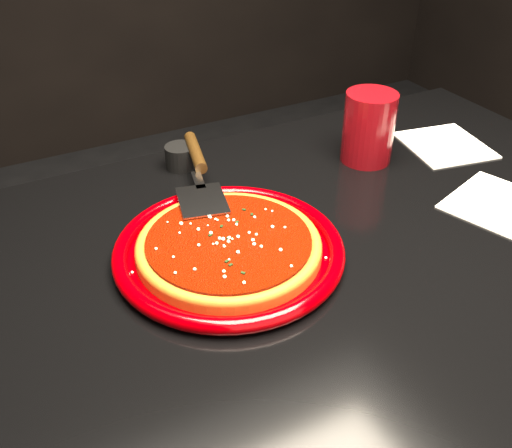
{
  "coord_description": "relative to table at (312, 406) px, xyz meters",
  "views": [
    {
      "loc": [
        -0.41,
        -0.55,
        1.26
      ],
      "look_at": [
        -0.08,
        0.07,
        0.77
      ],
      "focal_mm": 40.0,
      "sensor_mm": 36.0,
      "label": 1
    }
  ],
  "objects": [
    {
      "name": "napkin_a",
      "position": [
        0.32,
        -0.05,
        0.38
      ],
      "size": [
        0.2,
        0.2,
        0.0
      ],
      "primitive_type": "cube",
      "rotation": [
        0.0,
        0.0,
        0.32
      ],
      "color": "white",
      "rests_on": "table"
    },
    {
      "name": "plate",
      "position": [
        -0.14,
        0.04,
        0.39
      ],
      "size": [
        0.34,
        0.34,
        0.02
      ],
      "primitive_type": "cylinder",
      "rotation": [
        0.0,
        0.0,
        -0.03
      ],
      "color": "#770002",
      "rests_on": "table"
    },
    {
      "name": "parmesan_dusting",
      "position": [
        -0.14,
        0.04,
        0.41
      ],
      "size": [
        0.23,
        0.23,
        0.01
      ],
      "primitive_type": null,
      "color": "#F0E7BB",
      "rests_on": "plate"
    },
    {
      "name": "pizza_crust",
      "position": [
        -0.14,
        0.04,
        0.39
      ],
      "size": [
        0.27,
        0.27,
        0.01
      ],
      "primitive_type": "cylinder",
      "rotation": [
        0.0,
        0.0,
        -0.03
      ],
      "color": "#8D4814",
      "rests_on": "plate"
    },
    {
      "name": "cup",
      "position": [
        0.22,
        0.19,
        0.44
      ],
      "size": [
        0.12,
        0.12,
        0.13
      ],
      "primitive_type": "cylinder",
      "rotation": [
        0.0,
        0.0,
        0.39
      ],
      "color": "maroon",
      "rests_on": "table"
    },
    {
      "name": "pizza_crust_rim",
      "position": [
        -0.14,
        0.04,
        0.4
      ],
      "size": [
        0.27,
        0.27,
        0.02
      ],
      "primitive_type": "torus",
      "rotation": [
        0.0,
        0.0,
        -0.03
      ],
      "color": "#8D4814",
      "rests_on": "plate"
    },
    {
      "name": "napkin_b",
      "position": [
        0.39,
        0.16,
        0.38
      ],
      "size": [
        0.17,
        0.18,
        0.0
      ],
      "primitive_type": "cube",
      "rotation": [
        0.0,
        0.0,
        -0.19
      ],
      "color": "white",
      "rests_on": "table"
    },
    {
      "name": "basil_flecks",
      "position": [
        -0.14,
        0.04,
        0.41
      ],
      "size": [
        0.21,
        0.21,
        0.0
      ],
      "primitive_type": null,
      "color": "black",
      "rests_on": "plate"
    },
    {
      "name": "pizza_sauce",
      "position": [
        -0.14,
        0.04,
        0.4
      ],
      "size": [
        0.24,
        0.24,
        0.01
      ],
      "primitive_type": "cylinder",
      "rotation": [
        0.0,
        0.0,
        -0.03
      ],
      "color": "#690E00",
      "rests_on": "plate"
    },
    {
      "name": "pizza_server",
      "position": [
        -0.11,
        0.22,
        0.42
      ],
      "size": [
        0.16,
        0.32,
        0.02
      ],
      "primitive_type": null,
      "rotation": [
        0.0,
        0.0,
        -0.24
      ],
      "color": "silver",
      "rests_on": "plate"
    },
    {
      "name": "table",
      "position": [
        0.0,
        0.0,
        0.0
      ],
      "size": [
        1.2,
        0.8,
        0.75
      ],
      "primitive_type": "cube",
      "color": "black",
      "rests_on": "floor"
    },
    {
      "name": "ramekin",
      "position": [
        -0.1,
        0.33,
        0.4
      ],
      "size": [
        0.07,
        0.07,
        0.04
      ],
      "primitive_type": "cylinder",
      "rotation": [
        0.0,
        0.0,
        -0.27
      ],
      "color": "black",
      "rests_on": "table"
    }
  ]
}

